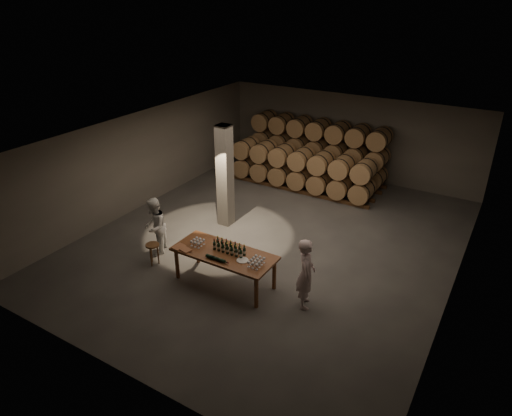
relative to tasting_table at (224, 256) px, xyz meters
The scene contains 15 objects.
room 3.34m from the tasting_table, 123.69° to the left, with size 12.00×12.00×12.00m.
tasting_table is the anchor object (origin of this frame).
barrel_stack_back 7.77m from the tasting_table, 97.11° to the left, with size 5.48×0.95×2.31m.
barrel_stack_front 6.37m from the tasting_table, 98.66° to the left, with size 5.48×0.95×1.57m.
bottle_cluster 0.25m from the tasting_table, 35.93° to the left, with size 0.86×0.23×0.30m.
lying_bottles 0.41m from the tasting_table, 85.53° to the right, with size 0.64×0.09×0.09m.
glass_cluster_left 0.81m from the tasting_table, behind, with size 0.30×0.30×0.16m.
glass_cluster_right 0.99m from the tasting_table, ahead, with size 0.30×0.41×0.16m.
plate 0.60m from the tasting_table, ahead, with size 0.29×0.29×0.02m, color white.
notebook_near 0.97m from the tasting_table, 154.68° to the right, with size 0.26×0.21×0.03m, color #9C5C38.
notebook_corner 1.19m from the tasting_table, 161.26° to the right, with size 0.25×0.31×0.03m, color #9C5C38.
pen 0.85m from the tasting_table, 148.51° to the right, with size 0.01×0.01×0.15m, color black.
stool 2.18m from the tasting_table, behind, with size 0.37×0.37×0.61m.
person_man 2.12m from the tasting_table, ahead, with size 0.64×0.42×1.76m, color silver.
person_woman 2.49m from the tasting_table, behind, with size 0.81×0.63×1.66m, color white.
Camera 1 is at (5.60, -10.32, 6.81)m, focal length 32.00 mm.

